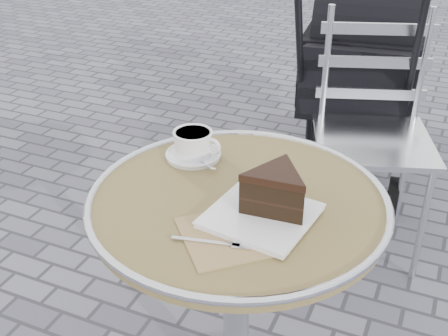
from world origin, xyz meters
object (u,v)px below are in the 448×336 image
at_px(cafe_table, 237,253).
at_px(cappuccino_set, 194,146).
at_px(bistro_chair, 373,107).
at_px(cake_plate_set, 272,197).
at_px(baby_stroller, 359,76).

xyz_separation_m(cafe_table, cappuccino_set, (-0.19, 0.14, 0.20)).
bearing_deg(bistro_chair, cake_plate_set, -111.51).
bearing_deg(cake_plate_set, cafe_table, 163.00).
height_order(cafe_table, cake_plate_set, cake_plate_set).
distance_m(bistro_chair, baby_stroller, 0.57).
bearing_deg(baby_stroller, cafe_table, -96.24).
height_order(cafe_table, cappuccino_set, cappuccino_set).
bearing_deg(bistro_chair, cappuccino_set, -129.73).
relative_size(cake_plate_set, bistro_chair, 0.38).
height_order(cappuccino_set, cake_plate_set, cake_plate_set).
bearing_deg(cake_plate_set, bistro_chair, 95.04).
bearing_deg(baby_stroller, cappuccino_set, -103.67).
bearing_deg(cappuccino_set, cake_plate_set, -34.39).
bearing_deg(cafe_table, bistro_chair, 81.71).
height_order(cappuccino_set, baby_stroller, baby_stroller).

